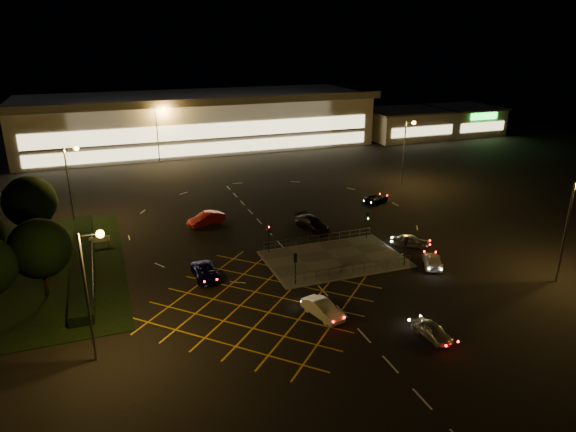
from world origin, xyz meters
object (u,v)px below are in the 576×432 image
object	(u,v)px
signal_sw	(295,262)
signal_se	(406,245)
car_queue_white	(323,309)
car_circ_red	(206,219)
car_east_grey	(376,198)
car_near_silver	(433,331)
signal_nw	(269,233)
signal_ne	(368,220)
car_approach_white	(432,261)
car_left_blue	(206,272)
car_far_dkgrey	(313,223)
car_right_silver	(411,241)

from	to	relation	value
signal_sw	signal_se	size ratio (longest dim) A/B	1.00
car_queue_white	car_circ_red	size ratio (longest dim) A/B	0.89
car_east_grey	car_near_silver	bearing A→B (deg)	129.27
car_near_silver	car_queue_white	size ratio (longest dim) A/B	0.86
signal_sw	signal_nw	size ratio (longest dim) A/B	1.00
signal_ne	car_approach_white	world-z (taller)	signal_ne
car_queue_white	car_left_blue	world-z (taller)	car_queue_white
signal_sw	car_east_grey	bearing A→B (deg)	-135.23
car_queue_white	car_circ_red	xyz separation A→B (m)	(-4.66, 25.27, 0.09)
car_near_silver	signal_nw	bearing A→B (deg)	102.04
car_approach_white	car_queue_white	bearing A→B (deg)	47.71
signal_se	car_queue_white	bearing A→B (deg)	27.32
signal_sw	car_near_silver	size ratio (longest dim) A/B	0.86
signal_nw	car_left_blue	world-z (taller)	signal_nw
car_left_blue	signal_sw	bearing A→B (deg)	-31.68
signal_se	signal_ne	xyz separation A→B (m)	(0.00, 7.99, 0.00)
signal_nw	car_approach_white	bearing A→B (deg)	-31.36
car_queue_white	car_left_blue	distance (m)	13.14
signal_se	car_left_blue	bearing A→B (deg)	-12.68
signal_se	car_left_blue	xyz separation A→B (m)	(-19.69, 4.43, -1.71)
car_queue_white	car_east_grey	xyz separation A→B (m)	(19.65, 25.74, -0.09)
car_near_silver	car_left_blue	bearing A→B (deg)	124.49
signal_ne	car_approach_white	bearing A→B (deg)	-73.10
car_left_blue	car_east_grey	xyz separation A→B (m)	(27.44, 15.16, -0.04)
car_near_silver	car_circ_red	xyz separation A→B (m)	(-11.43, 31.27, 0.16)
car_left_blue	car_east_grey	bearing A→B (deg)	27.18
signal_sw	signal_se	xyz separation A→B (m)	(12.00, 0.00, 0.00)
signal_se	car_far_dkgrey	bearing A→B (deg)	-70.12
car_east_grey	car_approach_white	distance (m)	21.18
signal_nw	car_approach_white	world-z (taller)	signal_nw
car_circ_red	signal_nw	bearing A→B (deg)	0.09
signal_sw	car_right_silver	size ratio (longest dim) A/B	0.79
car_far_dkgrey	car_east_grey	bearing A→B (deg)	12.26
car_circ_red	car_approach_white	xyz separation A→B (m)	(19.29, -20.11, -0.16)
car_far_dkgrey	car_east_grey	xyz separation A→B (m)	(12.46, 6.55, -0.15)
car_east_grey	car_right_silver	bearing A→B (deg)	135.91
signal_se	car_approach_white	size ratio (longest dim) A/B	0.73
signal_ne	car_queue_white	distance (m)	18.55
car_right_silver	car_east_grey	world-z (taller)	car_right_silver
signal_nw	car_far_dkgrey	world-z (taller)	signal_nw
signal_ne	car_near_silver	distance (m)	20.86
car_near_silver	car_queue_white	bearing A→B (deg)	131.62
signal_sw	signal_se	distance (m)	12.00
signal_sw	car_left_blue	distance (m)	9.04
car_right_silver	car_circ_red	size ratio (longest dim) A/B	0.84
signal_sw	car_circ_red	distance (m)	19.72
car_approach_white	car_right_silver	bearing A→B (deg)	-70.15
car_right_silver	signal_ne	bearing A→B (deg)	77.71
signal_se	car_circ_red	xyz separation A→B (m)	(-16.56, 19.12, -1.58)
car_queue_white	car_right_silver	size ratio (longest dim) A/B	1.06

